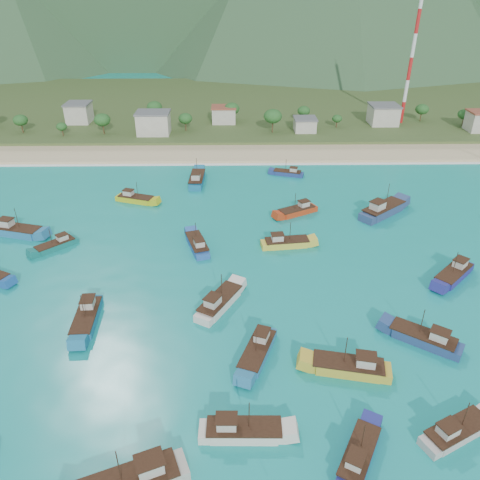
{
  "coord_description": "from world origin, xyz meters",
  "views": [
    {
      "loc": [
        -2.23,
        -63.27,
        49.03
      ],
      "look_at": [
        -0.99,
        18.0,
        3.0
      ],
      "focal_mm": 35.0,
      "sensor_mm": 36.0,
      "label": 1
    }
  ],
  "objects_px": {
    "boat_10": "(197,245)",
    "boat_31": "(219,303)",
    "boat_21": "(56,246)",
    "boat_33": "(257,352)",
    "boat_6": "(136,199)",
    "boat_11": "(17,231)",
    "boat_20": "(383,210)",
    "boat_5": "(87,318)",
    "boat_29": "(456,432)",
    "boat_9": "(242,431)",
    "boat_19": "(286,243)",
    "boat_16": "(454,275)",
    "boat_14": "(297,211)",
    "boat_26": "(197,180)",
    "boat_13": "(358,456)",
    "boat_7": "(424,339)",
    "radio_tower": "(412,57)",
    "boat_1": "(349,367)",
    "boat_18": "(288,173)"
  },
  "relations": [
    {
      "from": "boat_5",
      "to": "boat_20",
      "type": "xyz_separation_m",
      "value": [
        58.91,
        38.43,
        0.29
      ]
    },
    {
      "from": "boat_13",
      "to": "boat_31",
      "type": "xyz_separation_m",
      "value": [
        -16.77,
        29.17,
        0.16
      ]
    },
    {
      "from": "boat_16",
      "to": "boat_26",
      "type": "bearing_deg",
      "value": 3.71
    },
    {
      "from": "boat_19",
      "to": "boat_21",
      "type": "xyz_separation_m",
      "value": [
        -47.49,
        -0.03,
        -0.14
      ]
    },
    {
      "from": "boat_9",
      "to": "boat_16",
      "type": "height_order",
      "value": "boat_16"
    },
    {
      "from": "boat_6",
      "to": "boat_21",
      "type": "bearing_deg",
      "value": -9.86
    },
    {
      "from": "boat_18",
      "to": "boat_21",
      "type": "height_order",
      "value": "boat_21"
    },
    {
      "from": "boat_10",
      "to": "boat_31",
      "type": "distance_m",
      "value": 20.42
    },
    {
      "from": "boat_10",
      "to": "boat_13",
      "type": "distance_m",
      "value": 53.59
    },
    {
      "from": "boat_9",
      "to": "boat_19",
      "type": "height_order",
      "value": "boat_9"
    },
    {
      "from": "boat_20",
      "to": "boat_21",
      "type": "xyz_separation_m",
      "value": [
        -71.72,
        -14.54,
        -0.51
      ]
    },
    {
      "from": "boat_6",
      "to": "boat_11",
      "type": "relative_size",
      "value": 0.83
    },
    {
      "from": "boat_21",
      "to": "boat_10",
      "type": "bearing_deg",
      "value": -133.98
    },
    {
      "from": "boat_20",
      "to": "boat_33",
      "type": "relative_size",
      "value": 1.19
    },
    {
      "from": "boat_11",
      "to": "boat_21",
      "type": "distance_m",
      "value": 11.92
    },
    {
      "from": "boat_20",
      "to": "boat_29",
      "type": "distance_m",
      "value": 61.34
    },
    {
      "from": "boat_1",
      "to": "boat_9",
      "type": "bearing_deg",
      "value": 135.6
    },
    {
      "from": "boat_1",
      "to": "boat_19",
      "type": "relative_size",
      "value": 1.12
    },
    {
      "from": "boat_13",
      "to": "boat_33",
      "type": "xyz_separation_m",
      "value": [
        -10.87,
        17.28,
        0.09
      ]
    },
    {
      "from": "boat_7",
      "to": "boat_26",
      "type": "relative_size",
      "value": 0.89
    },
    {
      "from": "boat_5",
      "to": "boat_10",
      "type": "distance_m",
      "value": 28.65
    },
    {
      "from": "boat_5",
      "to": "boat_31",
      "type": "height_order",
      "value": "boat_31"
    },
    {
      "from": "boat_6",
      "to": "boat_29",
      "type": "xyz_separation_m",
      "value": [
        51.25,
        -68.89,
        0.0
      ]
    },
    {
      "from": "boat_6",
      "to": "boat_16",
      "type": "distance_m",
      "value": 73.84
    },
    {
      "from": "boat_9",
      "to": "boat_10",
      "type": "distance_m",
      "value": 46.21
    },
    {
      "from": "boat_29",
      "to": "boat_20",
      "type": "bearing_deg",
      "value": 146.12
    },
    {
      "from": "boat_1",
      "to": "boat_29",
      "type": "relative_size",
      "value": 1.15
    },
    {
      "from": "boat_5",
      "to": "boat_26",
      "type": "relative_size",
      "value": 0.91
    },
    {
      "from": "boat_10",
      "to": "boat_33",
      "type": "height_order",
      "value": "boat_33"
    },
    {
      "from": "boat_7",
      "to": "boat_29",
      "type": "distance_m",
      "value": 16.77
    },
    {
      "from": "boat_20",
      "to": "boat_11",
      "type": "bearing_deg",
      "value": -123.56
    },
    {
      "from": "radio_tower",
      "to": "boat_9",
      "type": "xyz_separation_m",
      "value": [
        -61.38,
        -133.29,
        -23.68
      ]
    },
    {
      "from": "boat_7",
      "to": "boat_26",
      "type": "xyz_separation_m",
      "value": [
        -38.81,
        64.31,
        0.11
      ]
    },
    {
      "from": "boat_31",
      "to": "boat_19",
      "type": "bearing_deg",
      "value": 86.41
    },
    {
      "from": "boat_18",
      "to": "boat_20",
      "type": "distance_m",
      "value": 31.96
    },
    {
      "from": "boat_9",
      "to": "boat_7",
      "type": "bearing_deg",
      "value": 121.1
    },
    {
      "from": "boat_18",
      "to": "boat_19",
      "type": "height_order",
      "value": "boat_19"
    },
    {
      "from": "boat_14",
      "to": "boat_26",
      "type": "distance_m",
      "value": 31.62
    },
    {
      "from": "boat_5",
      "to": "boat_33",
      "type": "distance_m",
      "value": 28.44
    },
    {
      "from": "boat_7",
      "to": "boat_11",
      "type": "xyz_separation_m",
      "value": [
        -75.97,
        35.52,
        0.1
      ]
    },
    {
      "from": "boat_31",
      "to": "boat_7",
      "type": "bearing_deg",
      "value": 13.15
    },
    {
      "from": "boat_5",
      "to": "boat_20",
      "type": "bearing_deg",
      "value": -149.69
    },
    {
      "from": "boat_26",
      "to": "boat_29",
      "type": "height_order",
      "value": "boat_26"
    },
    {
      "from": "boat_14",
      "to": "boat_19",
      "type": "relative_size",
      "value": 0.97
    },
    {
      "from": "boat_11",
      "to": "boat_13",
      "type": "height_order",
      "value": "boat_11"
    },
    {
      "from": "boat_21",
      "to": "boat_33",
      "type": "xyz_separation_m",
      "value": [
        40.05,
        -32.04,
        0.18
      ]
    },
    {
      "from": "boat_1",
      "to": "boat_16",
      "type": "relative_size",
      "value": 1.16
    },
    {
      "from": "boat_20",
      "to": "boat_21",
      "type": "bearing_deg",
      "value": -118.11
    },
    {
      "from": "boat_9",
      "to": "boat_33",
      "type": "relative_size",
      "value": 0.96
    },
    {
      "from": "boat_14",
      "to": "boat_31",
      "type": "relative_size",
      "value": 0.9
    }
  ]
}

